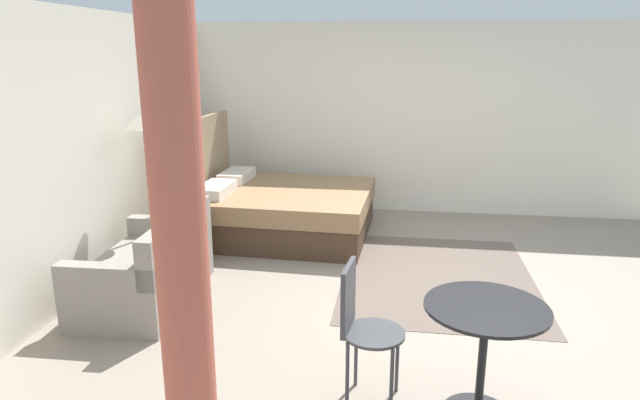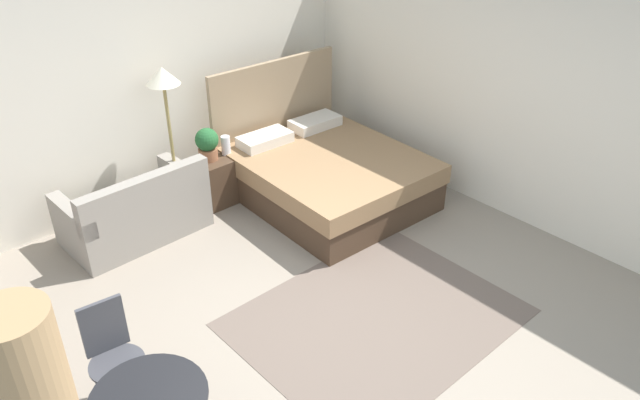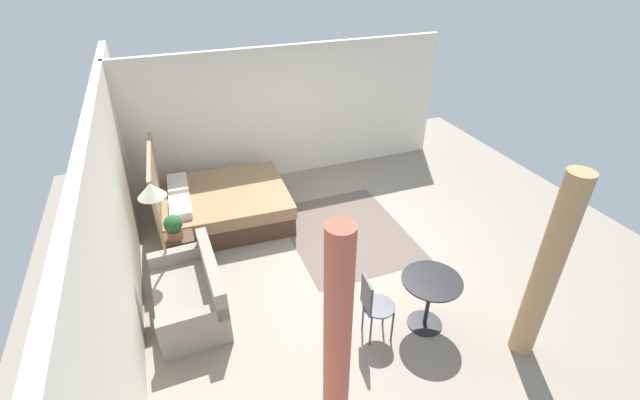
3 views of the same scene
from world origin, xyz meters
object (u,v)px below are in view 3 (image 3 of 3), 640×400
object	(u,v)px
vase	(175,223)
cafe_chair_near_window	(373,303)
balcony_table	(430,294)
couch	(192,296)
nightstand	(181,248)
floor_lamp	(153,200)
bed	(220,204)
potted_plant	(173,227)

from	to	relation	value
vase	cafe_chair_near_window	size ratio (longest dim) A/B	0.24
balcony_table	couch	bearing A→B (deg)	64.86
vase	couch	bearing A→B (deg)	-177.98
nightstand	cafe_chair_near_window	size ratio (longest dim) A/B	0.59
nightstand	vase	distance (m)	0.40
vase	balcony_table	size ratio (longest dim) A/B	0.29
nightstand	floor_lamp	distance (m)	1.23
floor_lamp	balcony_table	distance (m)	3.56
bed	nightstand	distance (m)	1.18
bed	floor_lamp	distance (m)	1.97
bed	balcony_table	world-z (taller)	bed
nightstand	vase	xyz separation A→B (m)	(0.12, 0.01, 0.38)
bed	couch	size ratio (longest dim) A/B	1.52
couch	potted_plant	size ratio (longest dim) A/B	3.84
couch	floor_lamp	size ratio (longest dim) A/B	0.87
balcony_table	cafe_chair_near_window	bearing A→B (deg)	83.48
potted_plant	floor_lamp	world-z (taller)	floor_lamp
bed	vase	bearing A→B (deg)	136.86
vase	balcony_table	distance (m)	3.65
bed	vase	xyz separation A→B (m)	(-0.80, 0.75, 0.33)
bed	floor_lamp	world-z (taller)	floor_lamp
nightstand	cafe_chair_near_window	xyz separation A→B (m)	(-2.23, -1.98, 0.28)
potted_plant	floor_lamp	bearing A→B (deg)	155.39
nightstand	balcony_table	world-z (taller)	balcony_table
couch	balcony_table	world-z (taller)	couch
bed	potted_plant	bearing A→B (deg)	142.80
vase	floor_lamp	world-z (taller)	floor_lamp
nightstand	floor_lamp	xyz separation A→B (m)	(-0.44, 0.19, 1.13)
bed	potted_plant	world-z (taller)	bed
vase	cafe_chair_near_window	xyz separation A→B (m)	(-2.35, -1.99, -0.10)
nightstand	vase	world-z (taller)	vase
nightstand	balcony_table	size ratio (longest dim) A/B	0.73
nightstand	potted_plant	world-z (taller)	potted_plant
potted_plant	vase	xyz separation A→B (m)	(0.22, -0.02, -0.09)
potted_plant	balcony_table	xyz separation A→B (m)	(-2.21, -2.74, -0.22)
bed	cafe_chair_near_window	world-z (taller)	bed
bed	cafe_chair_near_window	distance (m)	3.39
potted_plant	couch	bearing A→B (deg)	-176.08
potted_plant	cafe_chair_near_window	world-z (taller)	cafe_chair_near_window
couch	balcony_table	size ratio (longest dim) A/B	1.91
floor_lamp	cafe_chair_near_window	xyz separation A→B (m)	(-1.79, -2.17, -0.85)
balcony_table	nightstand	bearing A→B (deg)	49.43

